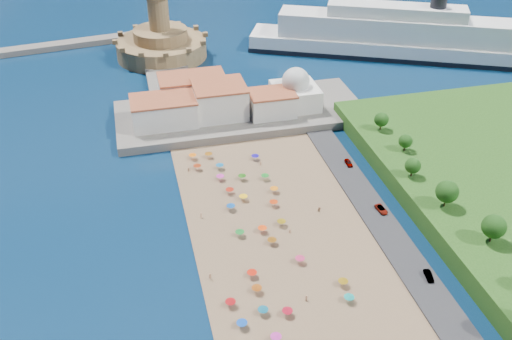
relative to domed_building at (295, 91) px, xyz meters
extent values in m
plane|color=#071938|center=(-30.00, -71.00, -8.97)|extent=(700.00, 700.00, 0.00)
cube|color=#59544C|center=(-20.00, 2.00, -7.47)|extent=(90.00, 36.00, 3.00)
cube|color=#59544C|center=(-42.00, 37.00, -7.77)|extent=(18.00, 70.00, 2.40)
cube|color=silver|center=(-48.00, -2.00, -1.47)|extent=(22.00, 14.00, 9.00)
cube|color=silver|center=(-28.00, 0.00, -0.47)|extent=(18.00, 16.00, 11.00)
cube|color=silver|center=(-10.00, -4.00, -1.97)|extent=(16.00, 12.00, 8.00)
cube|color=silver|center=(-36.00, 12.00, -0.97)|extent=(24.00, 14.00, 10.00)
cube|color=silver|center=(0.00, 0.00, -1.97)|extent=(16.00, 16.00, 8.00)
sphere|color=silver|center=(0.00, 0.00, 4.03)|extent=(10.00, 10.00, 10.00)
cylinder|color=silver|center=(0.00, 0.00, 7.83)|extent=(1.20, 1.20, 1.60)
cylinder|color=#98784C|center=(-42.00, 67.00, -4.97)|extent=(40.00, 40.00, 8.00)
cylinder|color=#98784C|center=(-42.00, 67.00, 1.53)|extent=(24.00, 24.00, 5.00)
cylinder|color=#98784C|center=(-42.00, 67.00, 11.03)|extent=(9.00, 9.00, 14.00)
cube|color=black|center=(59.46, 44.42, -7.94)|extent=(125.20, 71.43, 2.07)
cube|color=white|center=(59.46, 44.42, -5.13)|extent=(124.12, 70.65, 7.68)
cube|color=white|center=(59.46, 44.42, 3.83)|extent=(99.44, 56.83, 10.24)
cube|color=white|center=(59.46, 44.42, 11.51)|extent=(59.26, 35.86, 5.12)
cylinder|color=black|center=(74.96, 37.27, 16.63)|extent=(6.83, 6.83, 5.12)
cylinder|color=gray|center=(-22.04, -28.60, -7.72)|extent=(0.07, 0.07, 2.00)
cone|color=#190C9C|center=(-22.04, -28.60, -6.82)|extent=(2.50, 2.50, 0.60)
cylinder|color=gray|center=(-22.64, -78.70, -7.72)|extent=(0.07, 0.07, 2.00)
cone|color=#CB2B5D|center=(-22.64, -78.70, -6.82)|extent=(2.50, 2.50, 0.60)
cylinder|color=gray|center=(-35.53, -80.76, -7.72)|extent=(0.07, 0.07, 2.00)
cone|color=red|center=(-35.53, -80.76, -6.82)|extent=(2.50, 2.50, 0.60)
cylinder|color=gray|center=(-33.78, -45.14, -7.72)|extent=(0.07, 0.07, 2.00)
cone|color=#AC1E0D|center=(-33.78, -45.14, -6.82)|extent=(2.50, 2.50, 0.60)
cylinder|color=gray|center=(-28.63, -38.90, -7.72)|extent=(0.07, 0.07, 2.00)
cone|color=#1F6211|center=(-28.63, -38.90, -6.82)|extent=(2.50, 2.50, 0.60)
cylinder|color=gray|center=(-21.79, -40.42, -7.72)|extent=(0.07, 0.07, 2.00)
cone|color=#178322|center=(-21.79, -40.42, -6.82)|extent=(2.50, 2.50, 0.60)
cylinder|color=gray|center=(-41.56, -23.33, -7.72)|extent=(0.07, 0.07, 2.00)
cone|color=orange|center=(-41.56, -23.33, -6.82)|extent=(2.50, 2.50, 0.60)
cylinder|color=gray|center=(-30.63, -94.69, -7.72)|extent=(0.07, 0.07, 2.00)
cone|color=#A40D21|center=(-30.63, -94.69, -6.82)|extent=(2.50, 2.50, 0.60)
cylinder|color=gray|center=(-35.07, -53.04, -7.72)|extent=(0.07, 0.07, 2.00)
cone|color=#0C4BA5|center=(-35.07, -53.04, -6.82)|extent=(2.50, 2.50, 0.60)
cylinder|color=gray|center=(-36.40, -23.82, -7.72)|extent=(0.07, 0.07, 2.00)
cone|color=#8F510D|center=(-36.40, -23.82, -6.82)|extent=(2.50, 2.50, 0.60)
cylinder|color=gray|center=(-41.10, -30.02, -7.72)|extent=(0.07, 0.07, 2.00)
cone|color=#972E0D|center=(-41.10, -30.02, -6.82)|extent=(2.50, 2.50, 0.60)
cylinder|color=gray|center=(-35.16, -37.51, -7.72)|extent=(0.07, 0.07, 2.00)
cone|color=#C2299B|center=(-35.16, -37.51, -6.82)|extent=(2.50, 2.50, 0.60)
cylinder|color=gray|center=(-35.86, -93.03, -7.72)|extent=(0.07, 0.07, 2.00)
cone|color=#0D5F7C|center=(-35.86, -93.03, -6.82)|extent=(2.50, 2.50, 0.60)
cylinder|color=gray|center=(-42.53, -88.92, -7.72)|extent=(0.07, 0.07, 2.00)
cone|color=#AB0D11|center=(-42.53, -88.92, -6.82)|extent=(2.50, 2.50, 0.60)
cylinder|color=gray|center=(-15.03, -88.83, -7.72)|extent=(0.07, 0.07, 2.00)
cone|color=#916A0D|center=(-15.03, -88.83, -6.82)|extent=(2.50, 2.50, 0.60)
cylinder|color=gray|center=(-35.09, -101.16, -7.72)|extent=(0.07, 0.07, 2.00)
cone|color=#C82AA2|center=(-35.09, -101.16, -6.82)|extent=(2.50, 2.50, 0.60)
cylinder|color=gray|center=(-22.80, -54.13, -7.72)|extent=(0.07, 0.07, 2.00)
cone|color=red|center=(-22.80, -54.13, -6.82)|extent=(2.50, 2.50, 0.60)
cylinder|color=gray|center=(-41.35, -95.68, -7.72)|extent=(0.07, 0.07, 2.00)
cone|color=#0E47BD|center=(-41.35, -95.68, -6.82)|extent=(2.50, 2.50, 0.60)
cylinder|color=gray|center=(-23.10, -63.26, -7.72)|extent=(0.07, 0.07, 2.00)
cone|color=#896C0C|center=(-23.10, -63.26, -6.82)|extent=(2.50, 2.50, 0.60)
cylinder|color=gray|center=(-34.14, -31.31, -7.72)|extent=(0.07, 0.07, 2.00)
cone|color=#11649C|center=(-34.14, -31.31, -6.82)|extent=(2.50, 2.50, 0.60)
cylinder|color=gray|center=(-28.86, -64.80, -7.72)|extent=(0.07, 0.07, 2.00)
cone|color=#FF450B|center=(-28.86, -64.80, -6.82)|extent=(2.50, 2.50, 0.60)
cylinder|color=gray|center=(-35.09, -64.95, -7.72)|extent=(0.07, 0.07, 2.00)
cone|color=#157A26|center=(-35.09, -64.95, -6.82)|extent=(2.50, 2.50, 0.60)
cylinder|color=gray|center=(-27.60, -70.12, -7.72)|extent=(0.07, 0.07, 2.00)
cone|color=#7D460B|center=(-27.60, -70.12, -6.82)|extent=(2.50, 2.50, 0.60)
cylinder|color=gray|center=(-15.56, -94.06, -7.72)|extent=(0.07, 0.07, 2.00)
cone|color=#0F8E87|center=(-15.56, -94.06, -6.82)|extent=(2.50, 2.50, 0.60)
cylinder|color=gray|center=(-30.61, -49.42, -7.72)|extent=(0.07, 0.07, 2.00)
cone|color=yellow|center=(-30.61, -49.42, -6.82)|extent=(2.50, 2.50, 0.60)
cylinder|color=gray|center=(-20.91, -47.74, -7.72)|extent=(0.07, 0.07, 2.00)
cone|color=orange|center=(-20.91, -47.74, -6.82)|extent=(2.50, 2.50, 0.60)
cylinder|color=gray|center=(-35.63, -86.10, -7.72)|extent=(0.07, 0.07, 2.00)
cone|color=#98440D|center=(-35.63, -86.10, -6.82)|extent=(2.50, 2.50, 0.60)
imported|color=tan|center=(-30.99, -49.37, -7.93)|extent=(0.97, 0.98, 1.59)
imported|color=tan|center=(-43.95, -30.87, -7.80)|extent=(1.15, 0.64, 1.86)
imported|color=tan|center=(-25.04, -91.42, -7.84)|extent=(0.99, 1.03, 1.77)
imported|color=tan|center=(-21.74, -66.99, -7.90)|extent=(0.62, 0.42, 1.65)
imported|color=tan|center=(-45.50, -79.11, -7.81)|extent=(0.92, 0.74, 1.82)
imported|color=tan|center=(-43.83, -54.52, -7.85)|extent=(1.30, 1.10, 1.75)
imported|color=tan|center=(-21.22, -32.49, -7.80)|extent=(1.37, 1.22, 1.85)
imported|color=tan|center=(-10.99, -59.79, -7.86)|extent=(1.67, 0.83, 1.73)
imported|color=gray|center=(6.00, -39.12, -7.56)|extent=(1.76, 4.21, 1.43)
imported|color=gray|center=(6.00, -64.12, -7.61)|extent=(2.69, 4.96, 1.32)
imported|color=gray|center=(6.00, -91.62, -7.58)|extent=(2.11, 4.37, 1.38)
cylinder|color=#382314|center=(23.60, -88.34, -1.29)|extent=(0.50, 0.50, 3.36)
sphere|color=#14380F|center=(23.60, -88.34, 1.73)|extent=(6.05, 6.05, 6.05)
cylinder|color=#382314|center=(19.90, -72.40, -1.26)|extent=(0.50, 0.50, 3.43)
sphere|color=#14380F|center=(19.90, -72.40, 1.82)|extent=(6.17, 6.17, 6.17)
cylinder|color=#382314|center=(17.94, -56.90, -1.69)|extent=(0.50, 0.50, 2.57)
sphere|color=#14380F|center=(17.94, -56.90, 0.63)|extent=(4.63, 4.63, 4.63)
cylinder|color=#382314|center=(22.48, -43.08, -1.77)|extent=(0.50, 0.50, 2.41)
sphere|color=#14380F|center=(22.48, -43.08, 0.39)|extent=(4.33, 4.33, 4.33)
cylinder|color=#382314|center=(20.75, -28.86, -1.64)|extent=(0.50, 0.50, 2.66)
sphere|color=#14380F|center=(20.75, -28.86, 0.75)|extent=(4.79, 4.79, 4.79)
camera|label=1|loc=(-58.87, -180.30, 89.49)|focal=40.00mm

